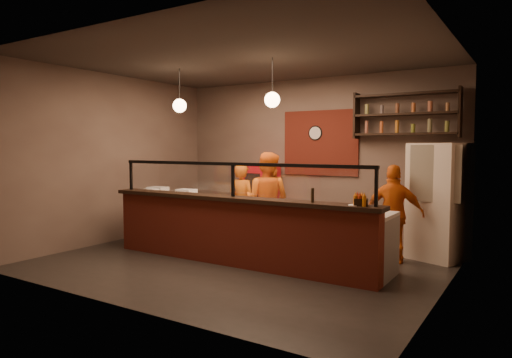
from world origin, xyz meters
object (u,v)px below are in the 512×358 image
Objects in this scene: condiment_caddy at (361,202)px; wall_clock at (316,133)px; red_cooler at (261,199)px; fridge at (439,202)px; pizza_dough at (240,202)px; pepper_mill at (313,195)px; cook_left at (242,203)px; cook_right at (394,214)px; cook_mid at (267,201)px.

wall_clock is at bearing 124.71° from condiment_caddy.
condiment_caddy is (3.02, -2.47, 0.39)m from red_cooler.
fridge is 3.22m from pizza_dough.
fridge is 10.77× the size of condiment_caddy.
pepper_mill is (1.57, -0.55, 0.25)m from pizza_dough.
condiment_caddy is at bearing -34.11° from red_cooler.
wall_clock is 0.16× the size of fridge.
cook_left is 2.64m from pepper_mill.
fridge reaches higher than red_cooler.
fridge is at bearing -15.33° from wall_clock.
cook_right reaches higher than red_cooler.
wall_clock is at bearing -46.91° from cook_right.
condiment_caddy is at bearing 141.54° from cook_mid.
fridge is at bearing -170.61° from cook_left.
red_cooler is 3.43m from pepper_mill.
pizza_dough is 2.27× the size of pepper_mill.
cook_mid is 2.86m from fridge.
fridge reaches higher than pepper_mill.
pepper_mill reaches higher than condiment_caddy.
red_cooler is at bearing -164.20° from wall_clock.
pizza_dough is (0.59, -0.91, 0.15)m from cook_left.
cook_left is at bearing -124.73° from wall_clock.
cook_left reaches higher than condiment_caddy.
red_cooler is (-1.10, -0.31, -1.38)m from wall_clock.
wall_clock is at bearing -175.59° from fridge.
wall_clock reaches higher than cook_mid.
wall_clock reaches higher than red_cooler.
cook_mid reaches higher than condiment_caddy.
cook_left is 3.47m from fridge.
pepper_mill is at bearing -179.99° from condiment_caddy.
pizza_dough is at bearing 9.00° from cook_right.
cook_left reaches higher than pepper_mill.
condiment_caddy reaches higher than pizza_dough.
cook_left is at bearing -23.20° from cook_mid.
fridge reaches higher than pizza_dough.
wall_clock is 1.79m from red_cooler.
cook_mid is at bearing 149.38° from condiment_caddy.
cook_mid is (0.66, -0.18, 0.11)m from cook_left.
cook_mid is (-0.25, -1.50, -1.24)m from wall_clock.
red_cooler is (-0.85, 1.19, -0.14)m from cook_mid.
cook_mid reaches higher than cook_left.
wall_clock is 2.55m from pizza_dough.
pizza_dough is at bearing -62.92° from red_cooler.
cook_right is at bearing 64.69° from pepper_mill.
cook_right is 3.44× the size of pizza_dough.
cook_mid is at bearing -99.34° from wall_clock.
pizza_dough is 1.68m from pepper_mill.
pizza_dough is at bearing 76.08° from cook_mid.
red_cooler is at bearing 140.72° from condiment_caddy.
fridge is 2.45m from pepper_mill.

